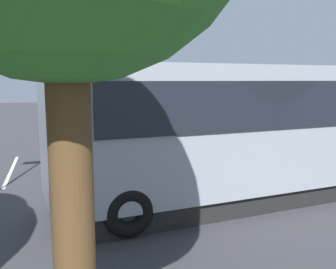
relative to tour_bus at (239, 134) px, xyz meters
name	(u,v)px	position (x,y,z in m)	size (l,w,h in m)	color
ground_plane	(190,163)	(-0.45, -4.08, -1.64)	(80.00, 80.00, 0.00)	#38383D
tour_bus	(239,134)	(0.00, 0.00, 0.00)	(9.16, 3.05, 3.25)	#8C939E
spectator_far_left	(216,138)	(-0.85, -2.87, -0.56)	(0.57, 0.32, 1.81)	black
spectator_left	(189,143)	(0.17, -2.71, -0.66)	(0.58, 0.36, 1.66)	black
spectator_centre	(155,142)	(1.22, -2.90, -0.61)	(0.57, 0.38, 1.72)	#473823
parked_motorcycle_silver	(250,156)	(-1.86, -2.40, -1.16)	(2.05, 0.58, 0.99)	black
stunt_motorcycle	(127,133)	(1.44, -5.58, -0.67)	(2.06, 0.68, 1.58)	black
traffic_cone	(163,146)	(-0.13, -6.02, -1.34)	(0.34, 0.34, 0.63)	orange
bay_line_a	(306,148)	(-6.33, -5.08, -1.64)	(0.25, 3.86, 0.01)	white
bay_line_b	(246,153)	(-3.38, -5.08, -1.64)	(0.25, 3.88, 0.01)	white
bay_line_c	(179,158)	(-0.43, -5.08, -1.64)	(0.27, 4.40, 0.01)	white
bay_line_d	(101,163)	(2.52, -5.08, -1.64)	(0.28, 4.60, 0.01)	white
bay_line_e	(11,170)	(5.47, -5.08, -1.64)	(0.28, 4.48, 0.01)	white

